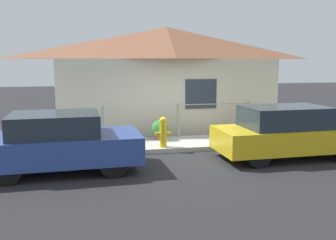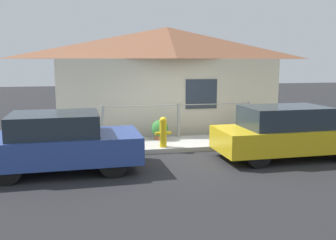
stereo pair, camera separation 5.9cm
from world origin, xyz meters
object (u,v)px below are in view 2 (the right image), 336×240
at_px(potted_plant_corner, 248,125).
at_px(car_right, 288,132).
at_px(car_left, 60,142).
at_px(potted_plant_near_hydrant, 160,129).
at_px(potted_plant_by_fence, 68,134).
at_px(fire_hydrant, 163,131).

bearing_deg(potted_plant_corner, car_right, -90.71).
distance_m(car_left, potted_plant_near_hydrant, 3.73).
distance_m(car_right, potted_plant_corner, 2.56).
bearing_deg(potted_plant_near_hydrant, potted_plant_corner, 2.40).
bearing_deg(potted_plant_corner, potted_plant_by_fence, -177.87).
bearing_deg(potted_plant_near_hydrant, fire_hydrant, -95.48).
height_order(car_right, fire_hydrant, car_right).
height_order(potted_plant_near_hydrant, potted_plant_by_fence, potted_plant_near_hydrant).
xyz_separation_m(car_left, car_right, (5.81, 0.00, -0.01)).
xyz_separation_m(fire_hydrant, potted_plant_by_fence, (-2.69, 0.93, -0.14)).
bearing_deg(car_left, fire_hydrant, 25.53).
xyz_separation_m(car_left, fire_hydrant, (2.72, 1.40, -0.11)).
distance_m(potted_plant_near_hydrant, potted_plant_corner, 3.02).
bearing_deg(potted_plant_corner, car_left, -156.44).
xyz_separation_m(car_left, potted_plant_by_fence, (0.04, 2.33, -0.25)).
bearing_deg(potted_plant_by_fence, fire_hydrant, -19.13).
xyz_separation_m(car_right, potted_plant_corner, (0.03, 2.55, -0.23)).
xyz_separation_m(fire_hydrant, potted_plant_corner, (3.12, 1.15, -0.13)).
distance_m(potted_plant_near_hydrant, potted_plant_by_fence, 2.79).
relative_size(potted_plant_near_hydrant, potted_plant_corner, 1.05).
relative_size(fire_hydrant, potted_plant_by_fence, 1.49).
relative_size(car_left, potted_plant_by_fence, 6.28).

